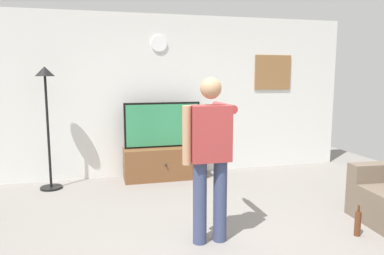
{
  "coord_description": "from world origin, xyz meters",
  "views": [
    {
      "loc": [
        -1.19,
        -3.16,
        1.7
      ],
      "look_at": [
        -0.05,
        1.2,
        1.05
      ],
      "focal_mm": 33.91,
      "sensor_mm": 36.0,
      "label": 1
    }
  ],
  "objects_px": {
    "beverage_bottle": "(358,223)",
    "person_standing_nearer_lamp": "(210,151)",
    "tv_stand": "(163,163)",
    "television": "(162,125)",
    "floor_lamp": "(46,102)",
    "wall_clock": "(159,43)",
    "framed_picture": "(273,72)"
  },
  "relations": [
    {
      "from": "framed_picture",
      "to": "beverage_bottle",
      "type": "relative_size",
      "value": 2.06
    },
    {
      "from": "wall_clock",
      "to": "framed_picture",
      "type": "height_order",
      "value": "wall_clock"
    },
    {
      "from": "television",
      "to": "framed_picture",
      "type": "bearing_deg",
      "value": 6.84
    },
    {
      "from": "tv_stand",
      "to": "framed_picture",
      "type": "height_order",
      "value": "framed_picture"
    },
    {
      "from": "framed_picture",
      "to": "floor_lamp",
      "type": "bearing_deg",
      "value": -174.09
    },
    {
      "from": "tv_stand",
      "to": "television",
      "type": "distance_m",
      "value": 0.63
    },
    {
      "from": "tv_stand",
      "to": "framed_picture",
      "type": "xyz_separation_m",
      "value": [
        2.07,
        0.3,
        1.49
      ]
    },
    {
      "from": "floor_lamp",
      "to": "beverage_bottle",
      "type": "bearing_deg",
      "value": -37.13
    },
    {
      "from": "beverage_bottle",
      "to": "person_standing_nearer_lamp",
      "type": "bearing_deg",
      "value": 169.92
    },
    {
      "from": "tv_stand",
      "to": "floor_lamp",
      "type": "distance_m",
      "value": 2.03
    },
    {
      "from": "television",
      "to": "wall_clock",
      "type": "xyz_separation_m",
      "value": [
        0.0,
        0.24,
        1.33
      ]
    },
    {
      "from": "floor_lamp",
      "to": "television",
      "type": "bearing_deg",
      "value": 4.8
    },
    {
      "from": "tv_stand",
      "to": "floor_lamp",
      "type": "bearing_deg",
      "value": -176.72
    },
    {
      "from": "framed_picture",
      "to": "television",
      "type": "bearing_deg",
      "value": -173.16
    },
    {
      "from": "tv_stand",
      "to": "television",
      "type": "bearing_deg",
      "value": 90.0
    },
    {
      "from": "wall_clock",
      "to": "person_standing_nearer_lamp",
      "type": "bearing_deg",
      "value": -88.74
    },
    {
      "from": "person_standing_nearer_lamp",
      "to": "beverage_bottle",
      "type": "distance_m",
      "value": 1.79
    },
    {
      "from": "wall_clock",
      "to": "person_standing_nearer_lamp",
      "type": "xyz_separation_m",
      "value": [
        0.06,
        -2.66,
        -1.27
      ]
    },
    {
      "from": "person_standing_nearer_lamp",
      "to": "wall_clock",
      "type": "bearing_deg",
      "value": 91.26
    },
    {
      "from": "television",
      "to": "beverage_bottle",
      "type": "relative_size",
      "value": 3.68
    },
    {
      "from": "wall_clock",
      "to": "person_standing_nearer_lamp",
      "type": "distance_m",
      "value": 2.95
    },
    {
      "from": "floor_lamp",
      "to": "framed_picture",
      "type": "bearing_deg",
      "value": 5.91
    },
    {
      "from": "wall_clock",
      "to": "beverage_bottle",
      "type": "height_order",
      "value": "wall_clock"
    },
    {
      "from": "tv_stand",
      "to": "person_standing_nearer_lamp",
      "type": "bearing_deg",
      "value": -88.58
    },
    {
      "from": "television",
      "to": "beverage_bottle",
      "type": "xyz_separation_m",
      "value": [
        1.63,
        -2.7,
        -0.75
      ]
    },
    {
      "from": "wall_clock",
      "to": "floor_lamp",
      "type": "distance_m",
      "value": 2.0
    },
    {
      "from": "tv_stand",
      "to": "framed_picture",
      "type": "distance_m",
      "value": 2.57
    },
    {
      "from": "tv_stand",
      "to": "person_standing_nearer_lamp",
      "type": "distance_m",
      "value": 2.47
    },
    {
      "from": "framed_picture",
      "to": "person_standing_nearer_lamp",
      "type": "relative_size",
      "value": 0.41
    },
    {
      "from": "television",
      "to": "person_standing_nearer_lamp",
      "type": "relative_size",
      "value": 0.74
    },
    {
      "from": "tv_stand",
      "to": "television",
      "type": "relative_size",
      "value": 1.03
    },
    {
      "from": "television",
      "to": "framed_picture",
      "type": "relative_size",
      "value": 1.79
    }
  ]
}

